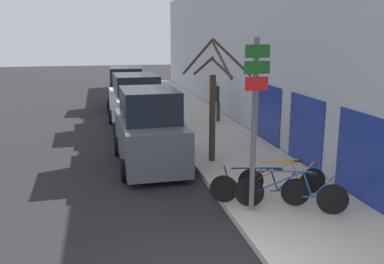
% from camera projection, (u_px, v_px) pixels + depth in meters
% --- Properties ---
extents(ground_plane, '(80.00, 80.00, 0.00)m').
position_uv_depth(ground_plane, '(144.00, 134.00, 17.33)').
color(ground_plane, black).
extents(sidewalk_curb, '(3.20, 32.00, 0.15)m').
position_uv_depth(sidewalk_curb, '(192.00, 117.00, 20.52)').
color(sidewalk_curb, '#ADA89E').
rests_on(sidewalk_curb, ground).
extents(building_facade, '(0.23, 32.00, 6.50)m').
position_uv_depth(building_facade, '(229.00, 50.00, 20.10)').
color(building_facade, '#B2B7C1').
rests_on(building_facade, ground).
extents(signpost, '(0.56, 0.14, 3.77)m').
position_uv_depth(signpost, '(254.00, 119.00, 9.07)').
color(signpost, '#595B60').
rests_on(signpost, sidewalk_curb).
extents(bicycle_0, '(2.24, 1.13, 0.94)m').
position_uv_depth(bicycle_0, '(290.00, 193.00, 9.44)').
color(bicycle_0, black).
rests_on(bicycle_0, sidewalk_curb).
extents(bicycle_1, '(2.16, 0.83, 0.90)m').
position_uv_depth(bicycle_1, '(259.00, 188.00, 9.78)').
color(bicycle_1, black).
rests_on(bicycle_1, sidewalk_curb).
extents(bicycle_2, '(2.12, 0.55, 0.87)m').
position_uv_depth(bicycle_2, '(282.00, 179.00, 10.45)').
color(bicycle_2, black).
rests_on(bicycle_2, sidewalk_curb).
extents(parked_car_0, '(2.09, 4.38, 2.39)m').
position_uv_depth(parked_car_0, '(149.00, 131.00, 13.04)').
color(parked_car_0, '#51565B').
rests_on(parked_car_0, ground).
extents(parked_car_1, '(2.26, 4.77, 2.35)m').
position_uv_depth(parked_car_1, '(136.00, 104.00, 18.01)').
color(parked_car_1, silver).
rests_on(parked_car_1, ground).
extents(parked_car_2, '(2.21, 4.33, 2.24)m').
position_uv_depth(parked_car_2, '(126.00, 90.00, 23.23)').
color(parked_car_2, black).
rests_on(parked_car_2, ground).
extents(pedestrian_near, '(0.47, 0.40, 1.80)m').
position_uv_depth(pedestrian_near, '(215.00, 98.00, 19.01)').
color(pedestrian_near, '#333338').
rests_on(pedestrian_near, sidewalk_curb).
extents(street_tree, '(1.85, 2.00, 3.72)m').
position_uv_depth(street_tree, '(213.00, 103.00, 12.83)').
color(street_tree, '#3D2D23').
rests_on(street_tree, sidewalk_curb).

